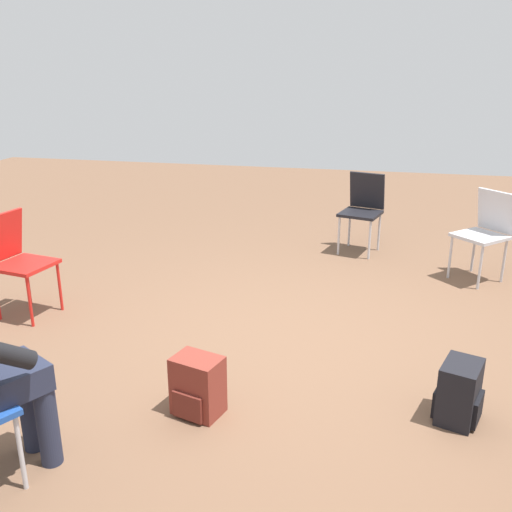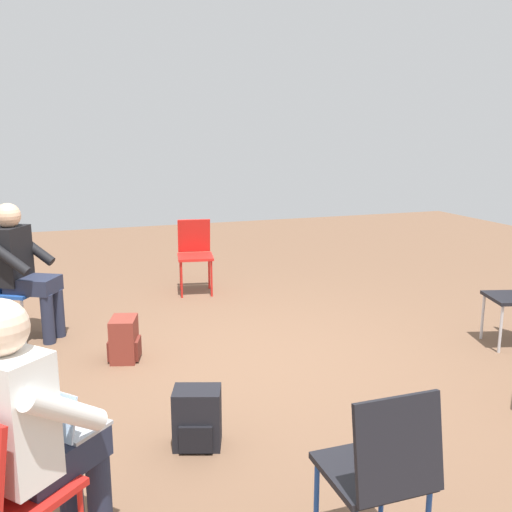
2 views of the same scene
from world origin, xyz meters
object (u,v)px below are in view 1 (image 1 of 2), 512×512
Objects in this scene: chair_southeast at (486,229)px; backpack_by_empty_chair at (459,395)px; chair_north at (17,257)px; backpack_near_laptop_user at (198,389)px; chair_east at (363,207)px.

chair_southeast is 2.36× the size of backpack_by_empty_chair.
chair_north is at bearing 69.22° from chair_southeast.
chair_southeast is at bearing -36.04° from backpack_near_laptop_user.
chair_east is at bearing 17.32° from chair_southeast.
backpack_near_laptop_user is (-2.69, 1.96, -0.34)m from chair_southeast.
chair_east is 3.43m from backpack_near_laptop_user.
chair_north is at bearing 56.48° from chair_east.
chair_southeast is 4.15m from chair_north.
chair_east is 1.32m from chair_southeast.
chair_southeast and chair_north have the same top height.
chair_north is 2.14m from backpack_near_laptop_user.
backpack_near_laptop_user is at bearing 99.87° from backpack_by_empty_chair.
chair_east is 2.36× the size of backpack_near_laptop_user.
backpack_by_empty_chair is (-2.43, 0.47, -0.34)m from chair_southeast.
chair_southeast is (-0.63, -1.16, 0.00)m from chair_east.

